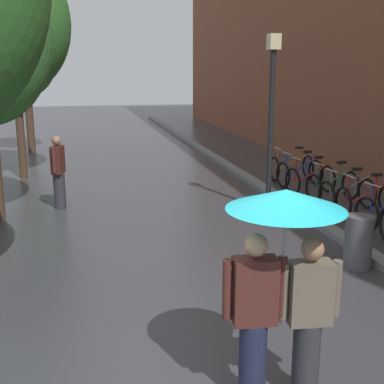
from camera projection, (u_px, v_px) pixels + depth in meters
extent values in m
plane|color=#38383D|center=(240.00, 380.00, 5.15)|extent=(80.00, 80.00, 0.00)
cube|color=slate|center=(237.00, 171.00, 15.30)|extent=(0.30, 36.00, 0.12)
cylinder|color=#473323|center=(20.00, 129.00, 14.34)|extent=(0.23, 0.23, 2.87)
ellipsoid|color=#2D6628|center=(12.00, 23.00, 13.65)|extent=(3.16, 3.16, 3.82)
cylinder|color=#473323|center=(30.00, 120.00, 19.02)|extent=(0.29, 0.29, 2.43)
ellipsoid|color=#387533|center=(25.00, 57.00, 18.47)|extent=(2.26, 2.26, 2.88)
torus|color=black|center=(367.00, 214.00, 9.76)|extent=(0.16, 0.70, 0.70)
cylinder|color=#233DA8|center=(371.00, 199.00, 9.72)|extent=(0.04, 0.04, 0.58)
cylinder|color=#9E9EA3|center=(373.00, 185.00, 9.65)|extent=(0.10, 0.46, 0.03)
torus|color=black|center=(343.00, 203.00, 10.58)|extent=(0.08, 0.70, 0.70)
cylinder|color=red|center=(371.00, 192.00, 10.64)|extent=(0.88, 0.06, 0.43)
cylinder|color=red|center=(375.00, 189.00, 10.65)|extent=(0.04, 0.04, 0.55)
cube|color=black|center=(377.00, 175.00, 10.57)|extent=(0.22, 0.11, 0.06)
cylinder|color=red|center=(348.00, 189.00, 10.52)|extent=(0.04, 0.04, 0.58)
cylinder|color=#9E9EA3|center=(349.00, 176.00, 10.45)|extent=(0.04, 0.46, 0.03)
torus|color=black|center=(327.00, 196.00, 11.13)|extent=(0.09, 0.70, 0.70)
torus|color=black|center=(367.00, 193.00, 11.40)|extent=(0.09, 0.70, 0.70)
cylinder|color=slate|center=(352.00, 186.00, 11.24)|extent=(0.88, 0.08, 0.43)
cylinder|color=slate|center=(356.00, 182.00, 11.25)|extent=(0.04, 0.04, 0.55)
cube|color=black|center=(357.00, 169.00, 11.18)|extent=(0.22, 0.11, 0.06)
cylinder|color=slate|center=(331.00, 183.00, 11.08)|extent=(0.04, 0.04, 0.58)
cylinder|color=#9E9EA3|center=(332.00, 170.00, 11.01)|extent=(0.05, 0.46, 0.03)
torus|color=black|center=(314.00, 188.00, 11.87)|extent=(0.13, 0.70, 0.70)
torus|color=black|center=(350.00, 185.00, 12.18)|extent=(0.13, 0.70, 0.70)
cylinder|color=#1E7A38|center=(337.00, 178.00, 12.01)|extent=(0.88, 0.12, 0.43)
cylinder|color=#1E7A38|center=(340.00, 175.00, 12.02)|extent=(0.04, 0.04, 0.55)
cube|color=black|center=(341.00, 162.00, 11.95)|extent=(0.23, 0.12, 0.06)
cylinder|color=#1E7A38|center=(317.00, 176.00, 11.83)|extent=(0.04, 0.04, 0.58)
cylinder|color=#9E9EA3|center=(318.00, 164.00, 11.76)|extent=(0.07, 0.46, 0.03)
torus|color=black|center=(293.00, 182.00, 12.56)|extent=(0.15, 0.70, 0.70)
torus|color=black|center=(327.00, 179.00, 12.90)|extent=(0.15, 0.70, 0.70)
cylinder|color=red|center=(314.00, 172.00, 12.71)|extent=(0.88, 0.15, 0.43)
cylinder|color=red|center=(318.00, 169.00, 12.73)|extent=(0.04, 0.04, 0.55)
cube|color=black|center=(318.00, 157.00, 12.66)|extent=(0.23, 0.13, 0.06)
cylinder|color=red|center=(296.00, 170.00, 12.51)|extent=(0.04, 0.04, 0.58)
cylinder|color=#9E9EA3|center=(297.00, 159.00, 12.44)|extent=(0.09, 0.46, 0.03)
torus|color=black|center=(283.00, 175.00, 13.36)|extent=(0.15, 0.70, 0.70)
torus|color=black|center=(316.00, 172.00, 13.71)|extent=(0.15, 0.70, 0.70)
cylinder|color=#233DA8|center=(303.00, 166.00, 13.52)|extent=(0.88, 0.15, 0.43)
cylinder|color=#233DA8|center=(307.00, 163.00, 13.54)|extent=(0.04, 0.04, 0.55)
cube|color=black|center=(307.00, 152.00, 13.47)|extent=(0.23, 0.13, 0.06)
cylinder|color=#233DA8|center=(286.00, 164.00, 13.32)|extent=(0.04, 0.04, 0.58)
cylinder|color=#9E9EA3|center=(287.00, 153.00, 13.25)|extent=(0.09, 0.46, 0.03)
torus|color=black|center=(274.00, 169.00, 14.16)|extent=(0.06, 0.70, 0.70)
torus|color=black|center=(308.00, 167.00, 14.37)|extent=(0.06, 0.70, 0.70)
cylinder|color=orange|center=(295.00, 161.00, 14.24)|extent=(0.88, 0.04, 0.43)
cylinder|color=orange|center=(298.00, 158.00, 14.24)|extent=(0.04, 0.04, 0.55)
cube|color=black|center=(299.00, 148.00, 14.17)|extent=(0.22, 0.10, 0.06)
cylinder|color=orange|center=(277.00, 159.00, 14.10)|extent=(0.04, 0.04, 0.58)
cylinder|color=#9E9EA3|center=(278.00, 148.00, 14.03)|extent=(0.03, 0.46, 0.03)
cylinder|color=#1E233D|center=(252.00, 363.00, 4.72)|extent=(0.26, 0.26, 0.83)
cube|color=#4C231E|center=(254.00, 291.00, 4.54)|extent=(0.42, 0.26, 0.63)
sphere|color=tan|center=(256.00, 245.00, 4.44)|extent=(0.21, 0.21, 0.21)
cylinder|color=#4C231E|center=(227.00, 289.00, 4.50)|extent=(0.09, 0.09, 0.56)
cylinder|color=#4C231E|center=(281.00, 286.00, 4.57)|extent=(0.09, 0.09, 0.56)
cylinder|color=#2D2D33|center=(306.00, 361.00, 4.79)|extent=(0.26, 0.26, 0.80)
cube|color=#665B4C|center=(310.00, 293.00, 4.62)|extent=(0.42, 0.26, 0.60)
sphere|color=#9E7051|center=(313.00, 249.00, 4.52)|extent=(0.21, 0.21, 0.21)
cylinder|color=#665B4C|center=(284.00, 291.00, 4.58)|extent=(0.09, 0.09, 0.54)
cylinder|color=#665B4C|center=(336.00, 288.00, 4.64)|extent=(0.09, 0.09, 0.54)
cylinder|color=#9E9EA3|center=(283.00, 267.00, 4.55)|extent=(0.02, 0.02, 1.12)
cone|color=#1EB2C6|center=(286.00, 199.00, 4.39)|extent=(1.06, 1.06, 0.18)
cylinder|color=black|center=(270.00, 133.00, 10.89)|extent=(0.12, 0.12, 3.48)
cube|color=beige|center=(274.00, 42.00, 10.43)|extent=(0.24, 0.24, 0.32)
cylinder|color=#4C4C51|center=(358.00, 242.00, 8.00)|extent=(0.44, 0.44, 0.85)
cylinder|color=#2D2D33|center=(60.00, 191.00, 11.40)|extent=(0.26, 0.26, 0.81)
cube|color=#4C231E|center=(58.00, 160.00, 11.23)|extent=(0.32, 0.45, 0.61)
sphere|color=#9E7051|center=(56.00, 140.00, 11.13)|extent=(0.21, 0.21, 0.21)
cylinder|color=#4C231E|center=(54.00, 160.00, 10.98)|extent=(0.09, 0.09, 0.55)
cylinder|color=#4C231E|center=(61.00, 156.00, 11.46)|extent=(0.09, 0.09, 0.55)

